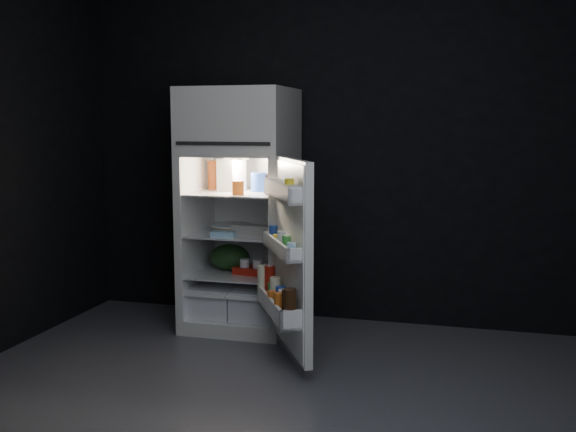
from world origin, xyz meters
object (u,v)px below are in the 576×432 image
(refrigerator, at_px, (241,201))
(fridge_door, at_px, (288,260))
(yogurt_tray, at_px, (252,271))
(milk_jug, at_px, (231,175))
(egg_carton, at_px, (254,230))

(refrigerator, height_order, fridge_door, refrigerator)
(fridge_door, distance_m, yogurt_tray, 0.78)
(refrigerator, bearing_deg, milk_jug, 179.33)
(milk_jug, xyz_separation_m, yogurt_tray, (0.19, -0.10, -0.69))
(egg_carton, height_order, yogurt_tray, egg_carton)
(yogurt_tray, bearing_deg, fridge_door, -44.44)
(fridge_door, bearing_deg, milk_jug, 131.80)
(fridge_door, distance_m, milk_jug, 1.06)
(fridge_door, bearing_deg, egg_carton, 125.43)
(milk_jug, relative_size, egg_carton, 0.76)
(egg_carton, bearing_deg, yogurt_tray, 144.78)
(milk_jug, distance_m, egg_carton, 0.46)
(fridge_door, xyz_separation_m, egg_carton, (-0.42, 0.59, 0.08))
(fridge_door, height_order, milk_jug, fridge_door)
(fridge_door, height_order, egg_carton, fridge_door)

